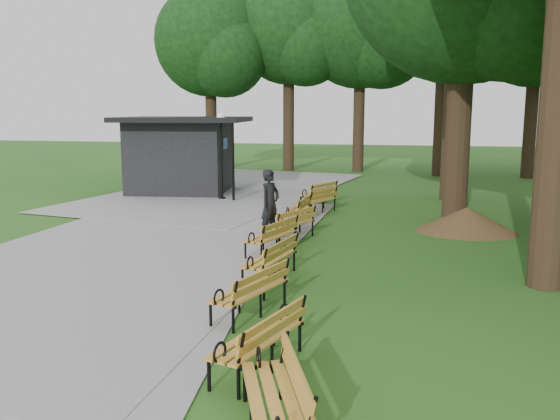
% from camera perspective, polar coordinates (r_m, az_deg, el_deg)
% --- Properties ---
extents(ground, '(100.00, 100.00, 0.00)m').
position_cam_1_polar(ground, '(11.31, -2.27, -8.21)').
color(ground, '#215317').
rests_on(ground, ground).
extents(path, '(12.00, 38.00, 0.06)m').
position_cam_1_polar(path, '(15.39, -14.04, -3.54)').
color(path, gray).
rests_on(path, ground).
extents(person, '(0.70, 0.81, 1.88)m').
position_cam_1_polar(person, '(16.13, -0.97, 0.66)').
color(person, black).
rests_on(person, ground).
extents(kiosk, '(5.61, 5.03, 3.21)m').
position_cam_1_polar(kiosk, '(25.21, -9.75, 5.31)').
color(kiosk, black).
rests_on(kiosk, ground).
extents(lamp_post, '(0.32, 0.32, 3.38)m').
position_cam_1_polar(lamp_post, '(22.87, -5.77, 7.00)').
color(lamp_post, black).
rests_on(lamp_post, ground).
extents(dirt_mound, '(2.42, 2.42, 0.72)m').
position_cam_1_polar(dirt_mound, '(17.70, 17.76, -0.90)').
color(dirt_mound, '#47301C').
rests_on(dirt_mound, ground).
extents(bench_0, '(1.26, 2.00, 0.88)m').
position_cam_1_polar(bench_0, '(6.54, -0.79, -17.98)').
color(bench_0, '#BE822B').
rests_on(bench_0, ground).
extents(bench_1, '(1.16, 2.00, 0.88)m').
position_cam_1_polar(bench_1, '(8.06, -2.19, -12.48)').
color(bench_1, '#BE822B').
rests_on(bench_1, ground).
extents(bench_2, '(1.20, 2.00, 0.88)m').
position_cam_1_polar(bench_2, '(10.07, -2.98, -7.88)').
color(bench_2, '#BE822B').
rests_on(bench_2, ground).
extents(bench_3, '(0.99, 1.99, 0.88)m').
position_cam_1_polar(bench_3, '(12.13, -1.02, -4.81)').
color(bench_3, '#BE822B').
rests_on(bench_3, ground).
extents(bench_4, '(1.18, 2.00, 0.88)m').
position_cam_1_polar(bench_4, '(14.28, -0.88, -2.58)').
color(bench_4, '#BE822B').
rests_on(bench_4, ground).
extents(bench_5, '(1.40, 1.99, 0.88)m').
position_cam_1_polar(bench_5, '(15.83, 0.87, -1.36)').
color(bench_5, '#BE822B').
rests_on(bench_5, ground).
extents(bench_6, '(0.75, 1.93, 0.88)m').
position_cam_1_polar(bench_6, '(17.88, 1.56, -0.08)').
color(bench_6, '#BE822B').
rests_on(bench_6, ground).
extents(bench_7, '(1.33, 2.00, 0.88)m').
position_cam_1_polar(bench_7, '(19.91, 3.64, 0.91)').
color(bench_7, '#BE822B').
rests_on(bench_7, ground).
extents(bench_8, '(1.39, 1.99, 0.88)m').
position_cam_1_polar(bench_8, '(21.60, 3.75, 1.61)').
color(bench_8, '#BE822B').
rests_on(bench_8, ground).
extents(tree_backdrop, '(36.29, 9.44, 15.69)m').
position_cam_1_polar(tree_backdrop, '(33.90, 18.97, 16.61)').
color(tree_backdrop, black).
rests_on(tree_backdrop, ground).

